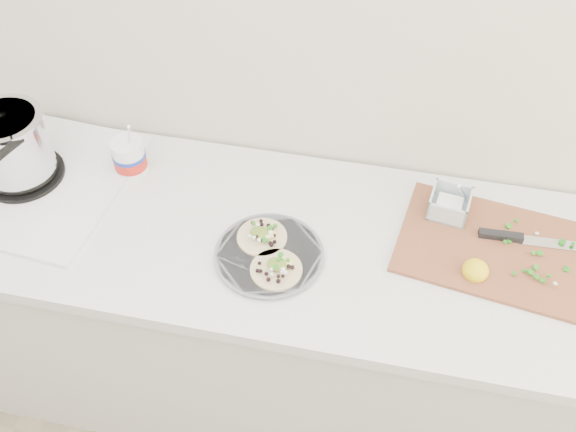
% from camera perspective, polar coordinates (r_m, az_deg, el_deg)
% --- Properties ---
extents(counter, '(2.44, 0.66, 0.90)m').
position_cam_1_polar(counter, '(2.15, -6.74, -8.18)').
color(counter, silver).
rests_on(counter, ground).
extents(stove, '(0.62, 0.58, 0.27)m').
position_cam_1_polar(stove, '(1.99, -22.98, 4.91)').
color(stove, silver).
rests_on(stove, counter).
extents(taco_plate, '(0.29, 0.29, 0.04)m').
position_cam_1_polar(taco_plate, '(1.68, -1.71, -3.29)').
color(taco_plate, slate).
rests_on(taco_plate, counter).
extents(tub, '(0.10, 0.10, 0.22)m').
position_cam_1_polar(tub, '(1.92, -13.91, 5.27)').
color(tub, white).
rests_on(tub, counter).
extents(cutboard, '(0.53, 0.41, 0.08)m').
position_cam_1_polar(cutboard, '(1.79, 17.56, -2.11)').
color(cutboard, brown).
rests_on(cutboard, counter).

